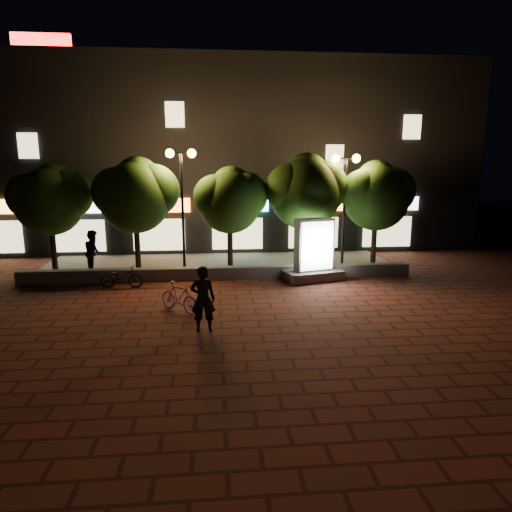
{
  "coord_description": "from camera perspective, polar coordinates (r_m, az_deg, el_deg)",
  "views": [
    {
      "loc": [
        -0.11,
        -13.81,
        4.66
      ],
      "look_at": [
        1.29,
        1.5,
        1.46
      ],
      "focal_mm": 31.15,
      "sensor_mm": 36.0,
      "label": 1
    }
  ],
  "objects": [
    {
      "name": "ground",
      "position": [
        14.57,
        -4.54,
        -6.91
      ],
      "size": [
        80.0,
        80.0,
        0.0
      ],
      "primitive_type": "plane",
      "color": "#59241B",
      "rests_on": "ground"
    },
    {
      "name": "street_lamp_right",
      "position": [
        19.83,
        11.38,
        9.33
      ],
      "size": [
        1.26,
        0.36,
        4.98
      ],
      "color": "black",
      "rests_on": "sidewalk"
    },
    {
      "name": "tree_far_left",
      "position": [
        20.49,
        -24.88,
        6.87
      ],
      "size": [
        3.36,
        2.8,
        4.63
      ],
      "color": "black",
      "rests_on": "sidewalk"
    },
    {
      "name": "ad_kiosk",
      "position": [
        18.11,
        7.42,
        0.07
      ],
      "size": [
        2.55,
        1.74,
        2.52
      ],
      "color": "slate",
      "rests_on": "ground"
    },
    {
      "name": "tree_left",
      "position": [
        19.59,
        -15.15,
        7.81
      ],
      "size": [
        3.6,
        3.0,
        4.89
      ],
      "color": "black",
      "rests_on": "sidewalk"
    },
    {
      "name": "tree_right",
      "position": [
        19.7,
        6.48,
        8.51
      ],
      "size": [
        3.72,
        3.1,
        5.07
      ],
      "color": "black",
      "rests_on": "sidewalk"
    },
    {
      "name": "pedestrian",
      "position": [
        19.79,
        -20.12,
        0.45
      ],
      "size": [
        0.95,
        1.08,
        1.88
      ],
      "primitive_type": "imported",
      "rotation": [
        0.0,
        0.0,
        1.87
      ],
      "color": "black",
      "rests_on": "sidewalk"
    },
    {
      "name": "retaining_wall",
      "position": [
        18.34,
        -4.72,
        -2.18
      ],
      "size": [
        16.0,
        0.45,
        0.5
      ],
      "primitive_type": "cube",
      "color": "slate",
      "rests_on": "ground"
    },
    {
      "name": "building_block",
      "position": [
        26.8,
        -5.11,
        12.44
      ],
      "size": [
        28.0,
        8.12,
        11.3
      ],
      "color": "black",
      "rests_on": "ground"
    },
    {
      "name": "street_lamp_left",
      "position": [
        19.07,
        -9.53,
        9.71
      ],
      "size": [
        1.26,
        0.36,
        5.18
      ],
      "color": "black",
      "rests_on": "sidewalk"
    },
    {
      "name": "tree_far_right",
      "position": [
        20.6,
        15.29,
        7.77
      ],
      "size": [
        3.48,
        2.9,
        4.76
      ],
      "color": "black",
      "rests_on": "sidewalk"
    },
    {
      "name": "scooter_pink",
      "position": [
        14.4,
        -9.86,
        -5.24
      ],
      "size": [
        1.51,
        1.44,
        0.98
      ],
      "primitive_type": "imported",
      "rotation": [
        0.0,
        0.0,
        0.83
      ],
      "color": "#C278B0",
      "rests_on": "ground"
    },
    {
      "name": "sidewalk",
      "position": [
        20.82,
        -4.78,
        -1.09
      ],
      "size": [
        16.0,
        5.0,
        0.08
      ],
      "primitive_type": "cube",
      "color": "slate",
      "rests_on": "ground"
    },
    {
      "name": "scooter_parked",
      "position": [
        17.71,
        -16.9,
        -2.58
      ],
      "size": [
        1.65,
        0.66,
        0.85
      ],
      "primitive_type": "imported",
      "rotation": [
        0.0,
        0.0,
        1.51
      ],
      "color": "black",
      "rests_on": "ground"
    },
    {
      "name": "tree_mid",
      "position": [
        19.33,
        -3.27,
        7.47
      ],
      "size": [
        3.24,
        2.7,
        4.5
      ],
      "color": "black",
      "rests_on": "sidewalk"
    },
    {
      "name": "rider",
      "position": [
        12.54,
        -6.82,
        -5.51
      ],
      "size": [
        0.72,
        0.5,
        1.91
      ],
      "primitive_type": "imported",
      "rotation": [
        0.0,
        0.0,
        3.08
      ],
      "color": "black",
      "rests_on": "ground"
    }
  ]
}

